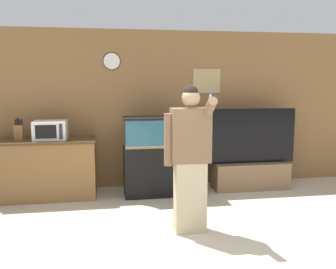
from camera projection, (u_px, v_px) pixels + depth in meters
wall_back_paneled at (161, 109)px, 6.31m from camera, size 10.00×0.08×2.60m
counter_island at (44, 169)px, 5.67m from camera, size 1.57×0.64×0.90m
microwave at (50, 130)px, 5.60m from camera, size 0.48×0.38×0.28m
knife_block at (19, 132)px, 5.54m from camera, size 0.13×0.10×0.33m
aquarium_on_stand at (158, 156)px, 5.83m from camera, size 1.06×0.49×1.22m
tv_on_stand at (251, 166)px, 6.17m from camera, size 1.50×0.40×1.33m
person_standing at (190, 157)px, 4.32m from camera, size 0.54×0.41×1.72m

